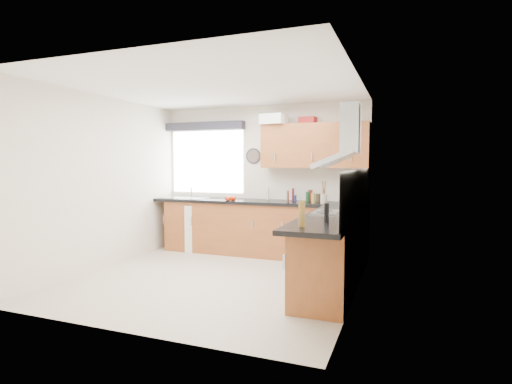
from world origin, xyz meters
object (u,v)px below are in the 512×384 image
at_px(extractor_hood, 344,143).
at_px(washing_machine, 203,227).
at_px(upper_cabinets, 315,146).
at_px(oven, 334,251).

bearing_deg(extractor_hood, washing_machine, 154.86).
xyz_separation_m(extractor_hood, upper_cabinets, (-0.65, 1.33, 0.03)).
xyz_separation_m(oven, washing_machine, (-2.50, 1.22, -0.02)).
distance_m(oven, washing_machine, 2.78).
bearing_deg(oven, upper_cabinets, 112.54).
bearing_deg(oven, extractor_hood, -0.00).
relative_size(oven, upper_cabinets, 0.50).
relative_size(oven, washing_machine, 1.06).
bearing_deg(upper_cabinets, oven, -67.46).
bearing_deg(washing_machine, upper_cabinets, -16.61).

